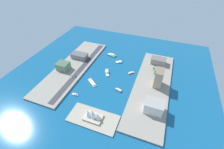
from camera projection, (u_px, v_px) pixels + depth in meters
ground_plane at (110, 76)px, 337.96m from camera, size 440.00×440.00×0.00m
quay_west at (152, 86)px, 311.90m from camera, size 70.00×240.00×3.33m
quay_east at (73, 67)px, 361.88m from camera, size 70.00×240.00×3.33m
peninsula_point at (93, 118)px, 253.44m from camera, size 83.78×39.71×2.00m
road_strip at (82, 68)px, 354.71m from camera, size 12.54×228.00×0.15m
catamaran_blue at (119, 62)px, 376.85m from camera, size 17.75×12.43×4.22m
ferry_white_commuter at (107, 72)px, 344.37m from camera, size 16.80×23.83×6.12m
barge_flat_brown at (92, 83)px, 319.51m from camera, size 27.74×24.00×3.37m
tugboat_red at (131, 73)px, 344.84m from camera, size 13.83×13.83×3.35m
ferry_green_doubledeck at (112, 55)px, 400.22m from camera, size 25.59×14.42×5.94m
patrol_launch_navy at (119, 90)px, 302.78m from camera, size 15.78×9.79×4.02m
yacht_sleek_gray at (75, 94)px, 294.05m from camera, size 13.45×4.40×3.99m
hotel_broad_white at (154, 106)px, 256.22m from camera, size 31.98×24.98×21.11m
warehouse_low_gray at (79, 56)px, 384.67m from camera, size 41.50×21.85×11.85m
apartment_midrise_tan at (159, 78)px, 299.98m from camera, size 15.55×25.63×37.16m
terminal_long_green at (63, 66)px, 347.89m from camera, size 27.72×23.22×16.19m
carpark_squat_concrete at (158, 61)px, 365.83m from camera, size 35.22×21.64×13.63m
pickup_red at (76, 76)px, 330.46m from camera, size 1.91×4.59×1.76m
sedan_silver at (92, 54)px, 400.52m from camera, size 2.14×4.43×1.49m
van_white at (72, 77)px, 328.98m from camera, size 2.16×4.74×1.57m
traffic_light_waterfront at (91, 60)px, 373.09m from camera, size 0.36×0.36×6.50m
opera_landmark at (92, 115)px, 248.10m from camera, size 30.65×20.26×20.53m
park_tree_cluster at (156, 71)px, 336.25m from camera, size 17.60×22.39×9.61m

